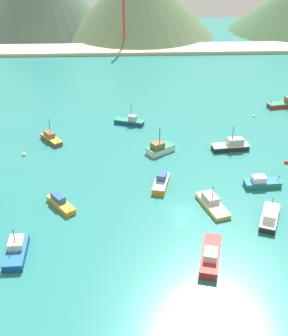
{
  "coord_description": "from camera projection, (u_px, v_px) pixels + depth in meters",
  "views": [
    {
      "loc": [
        -9.92,
        -68.85,
        49.22
      ],
      "look_at": [
        -6.3,
        16.27,
        0.14
      ],
      "focal_mm": 48.48,
      "sensor_mm": 36.0,
      "label": 1
    }
  ],
  "objects": [
    {
      "name": "fishing_boat_3",
      "position": [
        60.0,
        203.0,
        85.54
      ],
      "size": [
        6.18,
        7.32,
        2.21
      ],
      "color": "orange",
      "rests_on": "ground"
    },
    {
      "name": "ground",
      "position": [
        167.0,
        141.0,
        110.64
      ],
      "size": [
        260.0,
        280.0,
        0.5
      ],
      "color": "teal"
    },
    {
      "name": "fishing_boat_2",
      "position": [
        270.0,
        217.0,
        81.36
      ],
      "size": [
        5.84,
        8.82,
        2.65
      ],
      "color": "#232328",
      "rests_on": "ground"
    },
    {
      "name": "buoy_2",
      "position": [
        254.0,
        116.0,
        122.75
      ],
      "size": [
        0.79,
        0.79,
        0.79
      ],
      "color": "silver",
      "rests_on": "ground"
    },
    {
      "name": "fishing_boat_9",
      "position": [
        160.0,
        148.0,
        104.38
      ],
      "size": [
        7.18,
        6.13,
        6.12
      ],
      "color": "silver",
      "rests_on": "ground"
    },
    {
      "name": "fishing_boat_5",
      "position": [
        161.0,
        182.0,
        91.75
      ],
      "size": [
        4.19,
        7.48,
        2.69
      ],
      "color": "orange",
      "rests_on": "ground"
    },
    {
      "name": "buoy_0",
      "position": [
        286.0,
        162.0,
        100.37
      ],
      "size": [
        1.04,
        1.04,
        1.04
      ],
      "color": "red",
      "rests_on": "ground"
    },
    {
      "name": "fishing_boat_1",
      "position": [
        51.0,
        138.0,
        109.43
      ],
      "size": [
        6.08,
        7.09,
        5.92
      ],
      "color": "brown",
      "rests_on": "ground"
    },
    {
      "name": "fishing_boat_0",
      "position": [
        16.0,
        250.0,
        73.47
      ],
      "size": [
        3.51,
        8.26,
        5.01
      ],
      "color": "#14478C",
      "rests_on": "ground"
    },
    {
      "name": "buoy_1",
      "position": [
        24.0,
        155.0,
        103.49
      ],
      "size": [
        1.02,
        1.02,
        1.02
      ],
      "color": "silver",
      "rests_on": "ground"
    },
    {
      "name": "fishing_boat_7",
      "position": [
        287.0,
        103.0,
        128.73
      ],
      "size": [
        11.04,
        4.77,
        7.29
      ],
      "color": "red",
      "rests_on": "ground"
    },
    {
      "name": "fishing_boat_8",
      "position": [
        130.0,
        121.0,
        118.11
      ],
      "size": [
        8.09,
        4.67,
        5.94
      ],
      "color": "#14478C",
      "rests_on": "ground"
    },
    {
      "name": "beach_strip",
      "position": [
        150.0,
        49.0,
        179.42
      ],
      "size": [
        247.0,
        14.43,
        1.2
      ],
      "primitive_type": "cube",
      "color": "beige",
      "rests_on": "ground"
    },
    {
      "name": "fishing_boat_14",
      "position": [
        262.0,
        183.0,
        91.75
      ],
      "size": [
        7.55,
        3.28,
        2.41
      ],
      "color": "#198466",
      "rests_on": "ground"
    },
    {
      "name": "fishing_boat_12",
      "position": [
        211.0,
        256.0,
        72.39
      ],
      "size": [
        5.29,
        10.3,
        2.69
      ],
      "color": "red",
      "rests_on": "ground"
    },
    {
      "name": "fishing_boat_6",
      "position": [
        212.0,
        203.0,
        85.56
      ],
      "size": [
        5.59,
        9.55,
        4.45
      ],
      "color": "gold",
      "rests_on": "ground"
    },
    {
      "name": "fishing_boat_10",
      "position": [
        232.0,
        145.0,
        105.66
      ],
      "size": [
        8.89,
        3.77,
        6.05
      ],
      "color": "#232328",
      "rests_on": "ground"
    },
    {
      "name": "radio_tower",
      "position": [
        124.0,
        18.0,
        174.13
      ],
      "size": [
        2.41,
        1.93,
        24.1
      ],
      "color": "#B7332D",
      "rests_on": "ground"
    }
  ]
}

